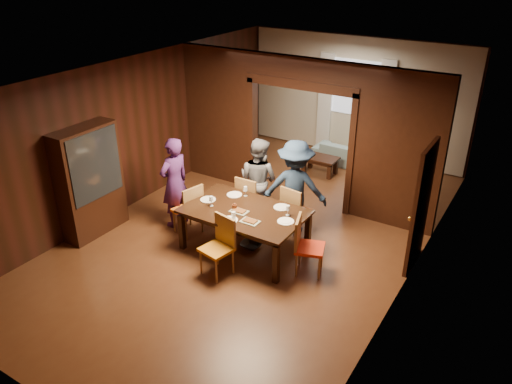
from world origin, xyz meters
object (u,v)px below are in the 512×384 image
Objects in this scene: chair_far_r at (297,210)px; dining_table at (245,230)px; person_grey at (258,180)px; chair_far_l at (251,199)px; chair_near at (216,248)px; sofa at (351,155)px; person_navy at (295,188)px; coffee_table at (320,165)px; chair_right at (310,246)px; person_purple at (175,183)px; chair_left at (187,209)px; hutch at (90,182)px.

dining_table is at bearing 69.07° from chair_far_r.
person_grey reaches higher than chair_far_l.
person_grey is 1.20m from dining_table.
chair_near is (-0.50, -1.75, 0.00)m from chair_far_r.
person_navy is at bearing 96.82° from sofa.
coffee_table is 3.94m from chair_right.
chair_near is at bearing 105.42° from person_grey.
person_navy is at bearing 124.42° from person_purple.
chair_left reaches higher than coffee_table.
chair_far_l is at bearing 84.81° from person_grey.
person_grey is 3.01m from hutch.
hutch is (-3.06, -1.91, 0.12)m from person_navy.
chair_far_r is (0.38, -3.52, 0.23)m from sofa.
person_grey reaches higher than chair_far_r.
hutch reaches higher than coffee_table.
sofa is 3.63m from chair_far_l.
person_grey is 0.95m from chair_far_r.
chair_far_r and chair_near have the same top height.
chair_left is (-0.82, -1.12, -0.33)m from person_grey.
person_navy reaches higher than dining_table.
chair_far_l is at bearing -92.66° from coffee_table.
person_purple is 1.76× the size of chair_right.
person_grey is at bearing -0.44° from chair_far_r.
chair_near is at bearing 1.68° from hutch.
hutch is (-1.45, -0.85, 0.52)m from chair_left.
person_navy is at bearing 31.90° from hutch.
hutch is (-3.88, -0.88, 0.52)m from chair_right.
person_grey is 0.81× the size of hutch.
coffee_table is at bearing 65.98° from sofa.
dining_table is at bearing 107.22° from chair_left.
chair_near is at bearing 82.25° from chair_far_r.
chair_right is (2.80, -0.10, -0.37)m from person_purple.
person_navy reaches higher than person_purple.
coffee_table is (1.29, 3.52, -0.65)m from person_purple.
sofa is at bearing -104.93° from person_navy.
hutch is at bearing 12.18° from person_navy.
chair_right is 4.01m from hutch.
dining_table is at bearing 96.81° from person_purple.
hutch is at bearing -45.47° from chair_left.
chair_left is 1.43m from chair_near.
chair_left is (-1.19, -0.06, 0.10)m from dining_table.
sofa is 4.44m from dining_table.
chair_far_l is at bearing 83.46° from sofa.
chair_far_l and chair_near have the same top height.
dining_table is at bearing 19.04° from hutch.
person_purple is 2.19m from person_navy.
person_navy is 2.20× the size of coffee_table.
hutch is at bearing 37.14° from chair_far_l.
chair_near is (1.58, -0.91, -0.37)m from person_purple.
chair_near is (-0.12, -5.27, 0.23)m from sofa.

